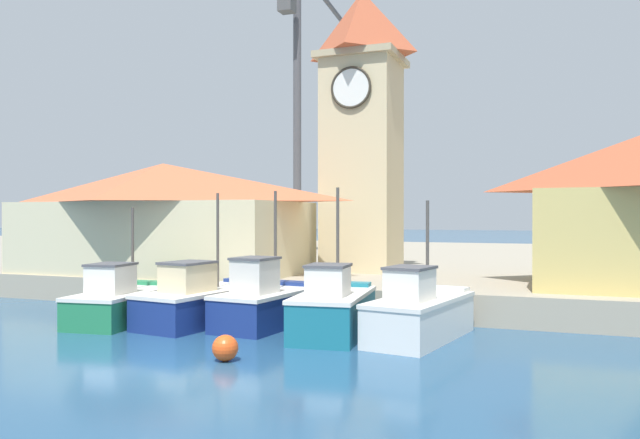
% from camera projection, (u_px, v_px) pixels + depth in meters
% --- Properties ---
extents(ground_plane, '(300.00, 300.00, 0.00)m').
position_uv_depth(ground_plane, '(156.00, 371.00, 14.66)').
color(ground_plane, navy).
extents(quay_wharf, '(120.00, 40.00, 1.06)m').
position_uv_depth(quay_wharf, '(416.00, 263.00, 41.30)').
color(quay_wharf, '#9E937F').
rests_on(quay_wharf, ground).
extents(fishing_boat_far_left, '(2.52, 4.80, 3.94)m').
position_uv_depth(fishing_boat_far_left, '(123.00, 302.00, 21.34)').
color(fishing_boat_far_left, '#237A4C').
rests_on(fishing_boat_far_left, ground).
extents(fishing_boat_left_outer, '(2.80, 5.48, 4.44)m').
position_uv_depth(fishing_boat_left_outer, '(204.00, 301.00, 21.15)').
color(fishing_boat_left_outer, navy).
rests_on(fishing_boat_left_outer, ground).
extents(fishing_boat_left_inner, '(2.34, 4.44, 4.48)m').
position_uv_depth(fishing_boat_left_inner, '(266.00, 303.00, 20.48)').
color(fishing_boat_left_inner, navy).
rests_on(fishing_boat_left_inner, ground).
extents(fishing_boat_mid_left, '(2.39, 4.48, 4.53)m').
position_uv_depth(fishing_boat_mid_left, '(333.00, 309.00, 18.93)').
color(fishing_boat_mid_left, '#196B7F').
rests_on(fishing_boat_mid_left, ground).
extents(fishing_boat_center, '(2.62, 4.86, 4.11)m').
position_uv_depth(fishing_boat_center, '(420.00, 313.00, 18.30)').
color(fishing_boat_center, silver).
rests_on(fishing_boat_center, ground).
extents(clock_tower, '(3.74, 3.74, 14.79)m').
position_uv_depth(clock_tower, '(362.00, 123.00, 29.40)').
color(clock_tower, beige).
rests_on(clock_tower, quay_wharf).
extents(warehouse_left, '(13.06, 6.76, 4.99)m').
position_uv_depth(warehouse_left, '(163.00, 217.00, 28.60)').
color(warehouse_left, beige).
rests_on(warehouse_left, quay_wharf).
extents(port_crane_near, '(2.64, 11.23, 20.30)m').
position_uv_depth(port_crane_near, '(300.00, 137.00, 43.57)').
color(port_crane_near, '#353539').
rests_on(port_crane_near, quay_wharf).
extents(mooring_buoy, '(0.66, 0.66, 0.66)m').
position_uv_depth(mooring_buoy, '(225.00, 348.00, 15.60)').
color(mooring_buoy, '#E54C19').
rests_on(mooring_buoy, ground).
extents(dock_worker_near_tower, '(0.34, 0.22, 1.62)m').
position_uv_depth(dock_worker_near_tower, '(217.00, 258.00, 25.92)').
color(dock_worker_near_tower, '#33333D').
rests_on(dock_worker_near_tower, quay_wharf).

